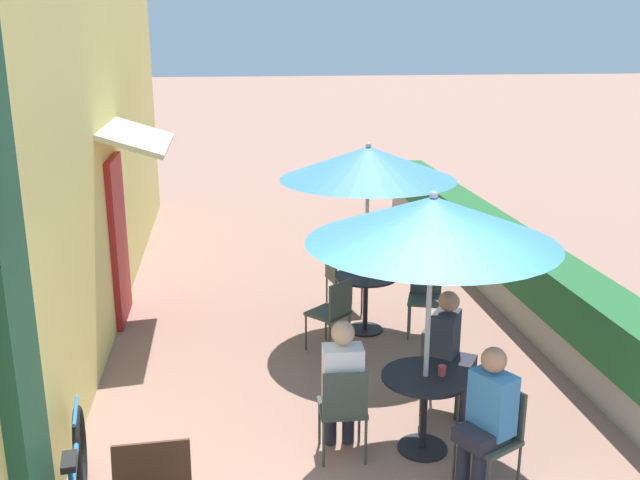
% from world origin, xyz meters
% --- Properties ---
extents(cafe_facade_wall, '(0.98, 11.51, 4.20)m').
position_xyz_m(cafe_facade_wall, '(-2.54, 5.62, 2.09)').
color(cafe_facade_wall, '#E0CC6B').
rests_on(cafe_facade_wall, ground_plane).
extents(planter_hedge, '(0.60, 10.51, 1.01)m').
position_xyz_m(planter_hedge, '(2.75, 5.65, 0.54)').
color(planter_hedge, gray).
rests_on(planter_hedge, ground_plane).
extents(patio_table_near, '(0.76, 0.76, 0.72)m').
position_xyz_m(patio_table_near, '(0.62, 1.68, 0.52)').
color(patio_table_near, black).
rests_on(patio_table_near, ground_plane).
extents(patio_umbrella_near, '(2.07, 2.07, 2.34)m').
position_xyz_m(patio_umbrella_near, '(0.62, 1.68, 2.10)').
color(patio_umbrella_near, '#B7B7BC').
rests_on(patio_umbrella_near, ground_plane).
extents(cafe_chair_near_left, '(0.54, 0.54, 0.87)m').
position_xyz_m(cafe_chair_near_left, '(1.02, 1.08, 0.52)').
color(cafe_chair_near_left, '#384238').
rests_on(cafe_chair_near_left, ground_plane).
extents(seated_patron_near_left, '(0.50, 0.47, 1.25)m').
position_xyz_m(seated_patron_near_left, '(0.92, 1.02, 0.69)').
color(seated_patron_near_left, '#23232D').
rests_on(seated_patron_near_left, ground_plane).
extents(cafe_chair_near_right, '(0.55, 0.55, 0.87)m').
position_xyz_m(cafe_chair_near_right, '(0.93, 2.33, 0.52)').
color(cafe_chair_near_right, '#384238').
rests_on(cafe_chair_near_right, ground_plane).
extents(seated_patron_near_right, '(0.51, 0.48, 1.25)m').
position_xyz_m(seated_patron_near_right, '(1.03, 2.27, 0.69)').
color(seated_patron_near_right, '#23232D').
rests_on(seated_patron_near_right, ground_plane).
extents(cafe_chair_near_back, '(0.41, 0.41, 0.87)m').
position_xyz_m(cafe_chair_near_back, '(-0.11, 1.63, 0.52)').
color(cafe_chair_near_back, '#384238').
rests_on(cafe_chair_near_back, ground_plane).
extents(seated_patron_near_back, '(0.35, 0.41, 1.25)m').
position_xyz_m(seated_patron_near_back, '(-0.11, 1.74, 0.69)').
color(seated_patron_near_back, '#23232D').
rests_on(seated_patron_near_back, ground_plane).
extents(coffee_cup_near, '(0.07, 0.07, 0.09)m').
position_xyz_m(coffee_cup_near, '(0.76, 1.67, 0.76)').
color(coffee_cup_near, '#B73D3D').
rests_on(coffee_cup_near, patio_table_near).
extents(patio_table_mid, '(0.76, 0.76, 0.72)m').
position_xyz_m(patio_table_mid, '(0.63, 4.34, 0.52)').
color(patio_table_mid, black).
rests_on(patio_table_mid, ground_plane).
extents(patio_umbrella_mid, '(2.07, 2.07, 2.34)m').
position_xyz_m(patio_umbrella_mid, '(0.63, 4.34, 2.10)').
color(patio_umbrella_mid, '#B7B7BC').
rests_on(patio_umbrella_mid, ground_plane).
extents(cafe_chair_mid_left, '(0.47, 0.47, 0.87)m').
position_xyz_m(cafe_chair_mid_left, '(0.40, 5.03, 0.52)').
color(cafe_chair_mid_left, '#384238').
rests_on(cafe_chair_mid_left, ground_plane).
extents(cafe_chair_mid_right, '(0.56, 0.56, 0.87)m').
position_xyz_m(cafe_chair_mid_right, '(0.14, 3.80, 0.52)').
color(cafe_chair_mid_right, '#384238').
rests_on(cafe_chair_mid_right, ground_plane).
extents(cafe_chair_mid_back, '(0.51, 0.51, 0.87)m').
position_xyz_m(cafe_chair_mid_back, '(1.33, 4.19, 0.52)').
color(cafe_chair_mid_back, '#384238').
rests_on(cafe_chair_mid_back, ground_plane).
extents(coffee_cup_mid, '(0.07, 0.07, 0.09)m').
position_xyz_m(coffee_cup_mid, '(0.80, 4.35, 0.76)').
color(coffee_cup_mid, white).
rests_on(coffee_cup_mid, patio_table_mid).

